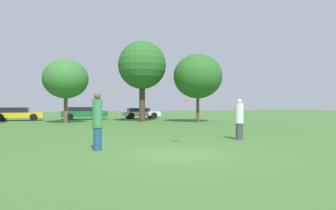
% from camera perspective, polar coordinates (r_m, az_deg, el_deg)
% --- Properties ---
extents(ground_plane, '(120.00, 120.00, 0.00)m').
position_cam_1_polar(ground_plane, '(10.07, 1.75, -8.73)').
color(ground_plane, '#3D6B2D').
extents(person_thrower, '(0.33, 0.33, 1.94)m').
position_cam_1_polar(person_thrower, '(10.98, -12.45, -2.77)').
color(person_thrower, navy).
rests_on(person_thrower, ground).
extents(person_catcher, '(0.37, 0.37, 1.79)m').
position_cam_1_polar(person_catcher, '(14.35, 12.58, -2.48)').
color(person_catcher, '#3F3F47').
rests_on(person_catcher, ground).
extents(frisbee, '(0.27, 0.26, 0.11)m').
position_cam_1_polar(frisbee, '(12.17, 3.25, 0.81)').
color(frisbee, '#F21E72').
extents(tree_1, '(3.68, 3.68, 5.23)m').
position_cam_1_polar(tree_1, '(27.59, -17.76, 4.43)').
color(tree_1, brown).
rests_on(tree_1, ground).
extents(tree_2, '(4.26, 4.26, 7.15)m').
position_cam_1_polar(tree_2, '(28.68, -4.63, 7.03)').
color(tree_2, '#473323').
rests_on(tree_2, ground).
extents(tree_3, '(4.21, 4.21, 5.87)m').
position_cam_1_polar(tree_3, '(27.92, 5.33, 5.09)').
color(tree_3, brown).
rests_on(tree_3, ground).
extents(parked_car_yellow, '(4.55, 2.00, 1.24)m').
position_cam_1_polar(parked_car_yellow, '(33.32, -25.28, -1.39)').
color(parked_car_yellow, gold).
rests_on(parked_car_yellow, ground).
extents(parked_car_green, '(4.62, 2.15, 1.26)m').
position_cam_1_polar(parked_car_green, '(33.77, -14.82, -1.34)').
color(parked_car_green, '#196633').
rests_on(parked_car_green, ground).
extents(parked_car_white, '(4.01, 1.97, 1.14)m').
position_cam_1_polar(parked_car_white, '(34.40, -4.96, -1.39)').
color(parked_car_white, silver).
rests_on(parked_car_white, ground).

